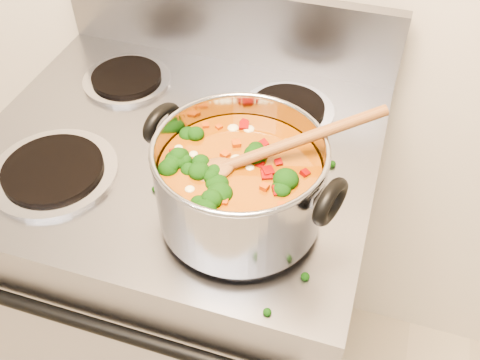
# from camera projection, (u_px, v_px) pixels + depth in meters

# --- Properties ---
(electric_range) EXTENTS (0.73, 0.66, 1.08)m
(electric_range) POSITION_uv_depth(u_px,v_px,m) (194.00, 279.00, 1.31)
(electric_range) COLOR gray
(electric_range) RESTS_ON ground
(stockpot) EXTENTS (0.32, 0.25, 0.15)m
(stockpot) POSITION_uv_depth(u_px,v_px,m) (240.00, 183.00, 0.79)
(stockpot) COLOR #95969D
(stockpot) RESTS_ON electric_range
(wooden_spoon) EXTENTS (0.27, 0.18, 0.09)m
(wooden_spoon) POSITION_uv_depth(u_px,v_px,m) (255.00, 156.00, 0.76)
(wooden_spoon) COLOR brown
(wooden_spoon) RESTS_ON stockpot
(cooktop_crumbs) EXTENTS (0.38, 0.12, 0.01)m
(cooktop_crumbs) POSITION_uv_depth(u_px,v_px,m) (215.00, 269.00, 0.78)
(cooktop_crumbs) COLOR black
(cooktop_crumbs) RESTS_ON electric_range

